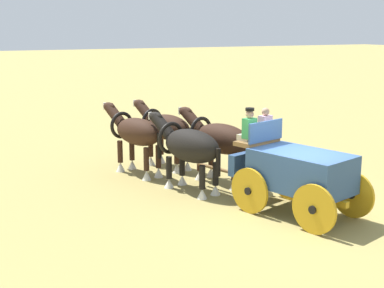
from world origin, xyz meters
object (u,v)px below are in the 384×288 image
at_px(draft_horse_lead_off, 166,129).
at_px(draft_horse_lead_near, 136,133).
at_px(show_wagon, 296,170).
at_px(draft_horse_rear_off, 219,140).
at_px(draft_horse_rear_near, 189,147).

bearing_deg(draft_horse_lead_off, draft_horse_lead_near, 105.74).
xyz_separation_m(show_wagon, draft_horse_rear_off, (3.48, 0.29, 0.20)).
height_order(draft_horse_rear_off, draft_horse_lead_near, draft_horse_lead_near).
distance_m(draft_horse_rear_near, draft_horse_lead_near, 2.61).
bearing_deg(draft_horse_rear_near, draft_horse_rear_off, -74.15).
height_order(show_wagon, draft_horse_rear_off, show_wagon).
distance_m(draft_horse_rear_near, draft_horse_lead_off, 2.92).
relative_size(draft_horse_rear_near, draft_horse_lead_near, 1.01).
height_order(draft_horse_rear_near, draft_horse_rear_off, draft_horse_rear_off).
distance_m(show_wagon, draft_horse_rear_near, 3.49).
height_order(show_wagon, draft_horse_lead_near, show_wagon).
relative_size(draft_horse_lead_near, draft_horse_lead_off, 1.02).
bearing_deg(draft_horse_lead_off, show_wagon, -170.56).
relative_size(show_wagon, draft_horse_lead_off, 1.85).
bearing_deg(draft_horse_lead_off, draft_horse_rear_near, 169.16).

